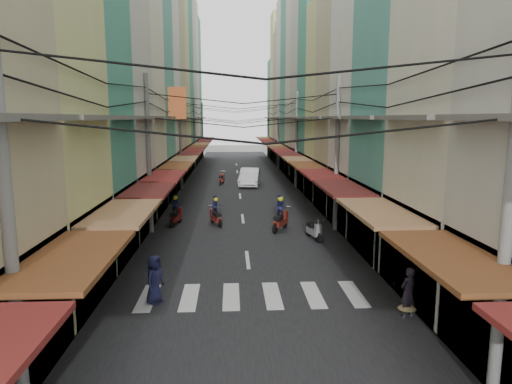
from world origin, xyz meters
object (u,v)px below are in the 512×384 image
object	(u,v)px
white_car	(250,186)
market_umbrella	(388,207)
bicycle	(386,232)
traffic_sign	(375,216)

from	to	relation	value
white_car	market_umbrella	size ratio (longest dim) A/B	2.19
bicycle	white_car	bearing A→B (deg)	35.96
bicycle	market_umbrella	distance (m)	5.11
white_car	traffic_sign	distance (m)	23.36
white_car	market_umbrella	xyz separation A→B (m)	(5.05, -21.32, 2.21)
white_car	traffic_sign	size ratio (longest dim) A/B	1.84
market_umbrella	traffic_sign	bearing A→B (deg)	-123.53
white_car	bicycle	distance (m)	18.17
white_car	bicycle	size ratio (longest dim) A/B	3.18
bicycle	market_umbrella	size ratio (longest dim) A/B	0.69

